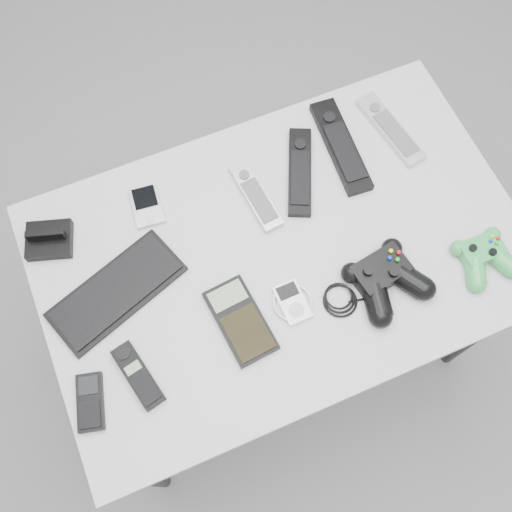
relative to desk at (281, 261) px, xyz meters
name	(u,v)px	position (x,y,z in m)	size (l,w,h in m)	color
floor	(241,331)	(-0.09, 0.05, -0.64)	(3.50, 3.50, 0.00)	slate
desk	(281,261)	(0.00, 0.00, 0.00)	(1.05, 0.68, 0.70)	#A1A1A4
pda_keyboard	(117,291)	(-0.36, 0.05, 0.07)	(0.29, 0.12, 0.02)	black
dock_bracket	(47,238)	(-0.46, 0.22, 0.09)	(0.10, 0.09, 0.05)	black
pda	(147,206)	(-0.23, 0.21, 0.07)	(0.06, 0.10, 0.02)	#A9AAB1
remote_silver_a	(256,195)	(0.00, 0.14, 0.07)	(0.05, 0.18, 0.02)	#A9AAB1
remote_black_a	(300,171)	(0.11, 0.16, 0.07)	(0.05, 0.22, 0.02)	black
remote_black_b	(341,146)	(0.23, 0.18, 0.07)	(0.06, 0.25, 0.02)	black
remote_silver_b	(390,129)	(0.36, 0.18, 0.07)	(0.05, 0.21, 0.02)	#AEAEB5
mobile_phone	(90,402)	(-0.48, -0.15, 0.07)	(0.05, 0.11, 0.02)	black
cordless_handset	(138,375)	(-0.37, -0.14, 0.07)	(0.04, 0.14, 0.02)	black
calculator	(240,320)	(-0.14, -0.11, 0.07)	(0.09, 0.18, 0.02)	black
mp3_player	(292,302)	(-0.03, -0.12, 0.07)	(0.08, 0.09, 0.02)	white
controller_black	(385,277)	(0.17, -0.15, 0.09)	(0.27, 0.17, 0.05)	black
controller_green	(484,255)	(0.39, -0.18, 0.08)	(0.13, 0.13, 0.04)	green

